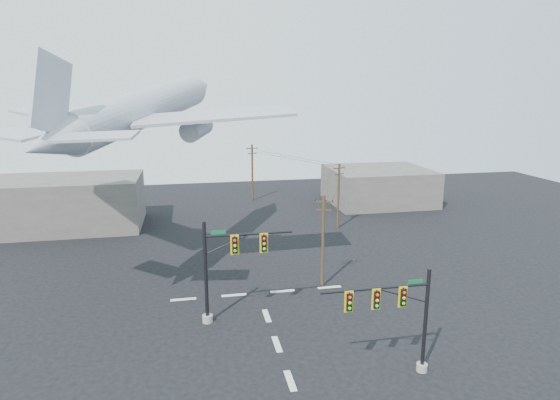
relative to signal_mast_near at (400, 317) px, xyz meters
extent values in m
plane|color=black|center=(-6.21, 0.61, -3.63)|extent=(120.00, 120.00, 0.00)
cube|color=beige|center=(-6.21, 0.61, -3.62)|extent=(0.40, 2.00, 0.01)
cube|color=beige|center=(-6.21, 4.61, -3.62)|extent=(0.40, 2.00, 0.01)
cube|color=beige|center=(-6.21, 8.61, -3.62)|extent=(0.40, 2.00, 0.01)
cube|color=beige|center=(-12.21, 12.61, -3.62)|extent=(2.00, 0.40, 0.01)
cube|color=beige|center=(-8.21, 12.61, -3.62)|extent=(2.00, 0.40, 0.01)
cube|color=beige|center=(-4.21, 12.61, -3.62)|extent=(2.00, 0.40, 0.01)
cube|color=beige|center=(-0.21, 12.61, -3.62)|extent=(2.00, 0.40, 0.01)
cylinder|color=gray|center=(1.59, 0.06, -3.40)|extent=(0.64, 0.64, 0.46)
cylinder|color=black|center=(1.59, 0.06, -0.44)|extent=(0.22, 0.22, 6.39)
cylinder|color=black|center=(-1.55, 0.06, 1.85)|extent=(6.28, 0.15, 0.15)
cylinder|color=black|center=(0.02, 0.06, 1.30)|extent=(3.33, 0.07, 0.07)
cube|color=black|center=(0.02, -0.08, 1.27)|extent=(0.31, 0.27, 1.00)
cube|color=#E6B80D|center=(0.02, -0.06, 1.27)|extent=(0.50, 0.04, 1.23)
sphere|color=red|center=(0.02, -0.23, 1.59)|extent=(0.18, 0.18, 0.18)
sphere|color=orange|center=(0.02, -0.23, 1.27)|extent=(0.18, 0.18, 0.18)
sphere|color=#0CC018|center=(0.02, -0.23, 0.95)|extent=(0.18, 0.18, 0.18)
cube|color=black|center=(-1.55, -0.08, 1.27)|extent=(0.31, 0.27, 1.00)
cube|color=#E6B80D|center=(-1.55, -0.06, 1.27)|extent=(0.50, 0.04, 1.23)
sphere|color=red|center=(-1.55, -0.23, 1.59)|extent=(0.18, 0.18, 0.18)
sphere|color=orange|center=(-1.55, -0.23, 1.27)|extent=(0.18, 0.18, 0.18)
sphere|color=#0CC018|center=(-1.55, -0.23, 0.95)|extent=(0.18, 0.18, 0.18)
cube|color=black|center=(-3.12, -0.08, 1.27)|extent=(0.31, 0.27, 1.00)
cube|color=#E6B80D|center=(-3.12, -0.06, 1.27)|extent=(0.50, 0.04, 1.23)
sphere|color=red|center=(-3.12, -0.23, 1.59)|extent=(0.18, 0.18, 0.18)
sphere|color=orange|center=(-3.12, -0.23, 1.27)|extent=(0.18, 0.18, 0.18)
sphere|color=#0CC018|center=(-3.12, -0.23, 0.95)|extent=(0.18, 0.18, 0.18)
cube|color=#0C552C|center=(0.77, 0.00, 2.08)|extent=(0.87, 0.04, 0.24)
cylinder|color=gray|center=(-10.49, 8.51, -3.37)|extent=(0.74, 0.74, 0.53)
cylinder|color=black|center=(-10.49, 8.51, 0.08)|extent=(0.25, 0.25, 7.43)
cylinder|color=black|center=(-7.43, 8.51, 2.74)|extent=(6.12, 0.17, 0.17)
cylinder|color=black|center=(-8.96, 8.51, 2.10)|extent=(3.31, 0.08, 0.08)
cube|color=black|center=(-8.45, 8.35, 2.07)|extent=(0.36, 0.32, 1.17)
cube|color=#E6B80D|center=(-8.45, 8.37, 2.07)|extent=(0.58, 0.04, 1.43)
sphere|color=red|center=(-8.45, 8.17, 2.44)|extent=(0.21, 0.21, 0.21)
sphere|color=orange|center=(-8.45, 8.17, 2.07)|extent=(0.21, 0.21, 0.21)
sphere|color=#0CC018|center=(-8.45, 8.17, 1.70)|extent=(0.21, 0.21, 0.21)
cube|color=black|center=(-6.41, 8.35, 2.07)|extent=(0.36, 0.32, 1.17)
cube|color=#E6B80D|center=(-6.41, 8.37, 2.07)|extent=(0.58, 0.04, 1.43)
sphere|color=red|center=(-6.41, 8.17, 2.44)|extent=(0.21, 0.21, 0.21)
sphere|color=orange|center=(-6.41, 8.17, 2.07)|extent=(0.21, 0.21, 0.21)
sphere|color=#0CC018|center=(-6.41, 8.17, 1.70)|extent=(0.21, 0.21, 0.21)
cube|color=#0C552C|center=(-9.54, 8.45, 3.00)|extent=(1.01, 0.04, 0.28)
cylinder|color=#47341E|center=(-0.74, 12.96, 0.29)|extent=(0.26, 0.26, 7.85)
cube|color=#47341E|center=(-0.74, 12.96, 3.69)|extent=(1.56, 0.40, 0.10)
cube|color=#47341E|center=(-0.74, 12.96, 2.99)|extent=(1.22, 0.34, 0.10)
cylinder|color=black|center=(-1.43, 13.09, 3.78)|extent=(0.09, 0.09, 0.10)
cylinder|color=black|center=(-0.74, 12.96, 3.78)|extent=(0.09, 0.09, 0.10)
cylinder|color=black|center=(-0.06, 12.82, 3.78)|extent=(0.09, 0.09, 0.10)
cylinder|color=#47341E|center=(5.84, 28.97, 0.27)|extent=(0.26, 0.26, 7.80)
cube|color=#47341E|center=(5.84, 28.97, 3.65)|extent=(1.51, 0.67, 0.11)
cube|color=#47341E|center=(5.84, 28.97, 2.94)|extent=(1.18, 0.54, 0.11)
cylinder|color=black|center=(5.18, 28.72, 3.73)|extent=(0.09, 0.09, 0.11)
cylinder|color=black|center=(5.84, 28.97, 3.73)|extent=(0.09, 0.09, 0.11)
cylinder|color=black|center=(6.49, 29.23, 3.73)|extent=(0.09, 0.09, 0.11)
cylinder|color=#47341E|center=(-2.09, 45.54, 0.55)|extent=(0.29, 0.29, 8.37)
cube|color=#47341E|center=(-2.09, 45.54, 4.17)|extent=(1.72, 0.24, 0.11)
cube|color=#47341E|center=(-2.09, 45.54, 3.41)|extent=(1.34, 0.21, 0.11)
cylinder|color=black|center=(-2.84, 45.49, 4.26)|extent=(0.10, 0.10, 0.11)
cylinder|color=black|center=(-2.09, 45.54, 4.26)|extent=(0.10, 0.10, 0.11)
cylinder|color=black|center=(-1.33, 45.60, 4.26)|extent=(0.10, 0.10, 0.11)
cylinder|color=black|center=(1.85, 20.97, 3.63)|extent=(6.61, 16.03, 0.03)
cylinder|color=black|center=(1.15, 37.26, 3.86)|extent=(8.01, 16.58, 0.03)
cylinder|color=black|center=(3.25, 20.97, 3.63)|extent=(6.61, 16.03, 0.03)
cylinder|color=black|center=(2.61, 37.26, 3.86)|extent=(7.89, 16.58, 0.03)
cylinder|color=#A4A8B0|center=(-14.73, 19.19, 11.01)|extent=(11.06, 18.85, 5.87)
cone|color=#A4A8B0|center=(-9.77, 29.66, 12.76)|extent=(4.75, 5.52, 3.65)
cone|color=#A4A8B0|center=(-19.68, 8.72, 9.26)|extent=(4.45, 5.35, 3.35)
cube|color=#A4A8B0|center=(-21.42, 20.95, 10.53)|extent=(11.18, 12.24, 0.87)
cube|color=#A4A8B0|center=(-9.13, 15.13, 10.53)|extent=(12.39, 4.34, 0.87)
cylinder|color=#A4A8B0|center=(-19.16, 20.95, 9.43)|extent=(2.94, 3.68, 2.15)
cylinder|color=#A4A8B0|center=(-10.56, 16.88, 9.43)|extent=(2.94, 3.68, 2.15)
cube|color=#A4A8B0|center=(-19.42, 9.28, 12.24)|extent=(2.04, 3.96, 5.42)
cube|color=#A4A8B0|center=(-22.24, 10.44, 9.72)|extent=(4.98, 4.67, 0.48)
cube|color=#A4A8B0|center=(-16.73, 7.84, 9.72)|extent=(5.05, 2.91, 0.48)
cube|color=#645F58|center=(-26.21, 35.61, -0.63)|extent=(18.00, 10.00, 6.00)
cube|color=#645F58|center=(15.79, 40.61, -1.13)|extent=(14.00, 12.00, 5.00)
camera|label=1|loc=(-11.34, -22.32, 12.45)|focal=30.00mm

